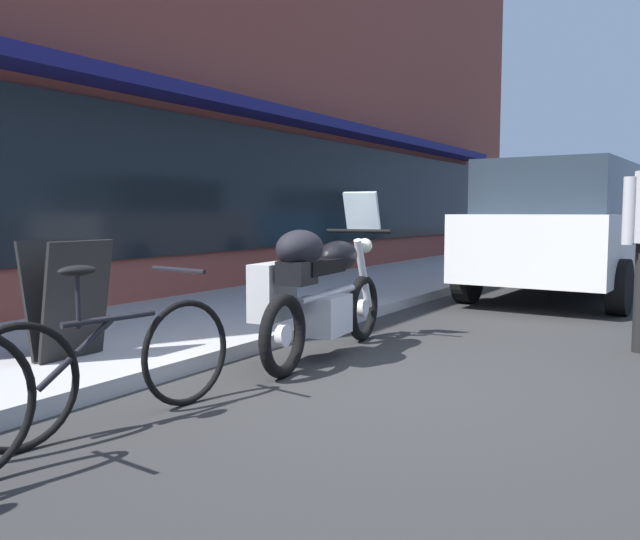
{
  "coord_description": "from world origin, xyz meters",
  "views": [
    {
      "loc": [
        -3.99,
        -2.04,
        1.2
      ],
      "look_at": [
        0.84,
        0.91,
        0.7
      ],
      "focal_mm": 36.93,
      "sensor_mm": 36.0,
      "label": 1
    }
  ],
  "objects": [
    {
      "name": "parked_bicycle",
      "position": [
        -1.53,
        0.84,
        0.36
      ],
      "size": [
        1.71,
        0.48,
        0.92
      ],
      "color": "black",
      "rests_on": "ground_plane"
    },
    {
      "name": "parked_car_down_block",
      "position": [
        13.02,
        -0.41,
        0.96
      ],
      "size": [
        4.58,
        2.36,
        1.82
      ],
      "color": "#1E598C",
      "rests_on": "ground_plane"
    },
    {
      "name": "sidewalk_curb",
      "position": [
        9.0,
        2.62,
        0.06
      ],
      "size": [
        30.0,
        2.68,
        0.12
      ],
      "color": "#A3A3A3",
      "rests_on": "ground_plane"
    },
    {
      "name": "ground_plane",
      "position": [
        0.0,
        0.0,
        0.0
      ],
      "size": [
        80.0,
        80.0,
        0.0
      ],
      "primitive_type": "plane",
      "color": "#2B2B2B"
    },
    {
      "name": "storefront_building",
      "position": [
        6.27,
        4.12,
        3.82
      ],
      "size": [
        20.54,
        0.9,
        7.81
      ],
      "color": "brown",
      "rests_on": "ground_plane"
    },
    {
      "name": "parked_minivan",
      "position": [
        5.76,
        -0.19,
        0.97
      ],
      "size": [
        4.62,
        2.24,
        1.86
      ],
      "color": "silver",
      "rests_on": "ground_plane"
    },
    {
      "name": "touring_motorcycle",
      "position": [
        0.5,
        0.73,
        0.6
      ],
      "size": [
        2.14,
        0.62,
        1.38
      ],
      "color": "black",
      "rests_on": "ground_plane"
    },
    {
      "name": "sandwich_board_sign",
      "position": [
        -0.86,
        2.07,
        0.56
      ],
      "size": [
        0.55,
        0.4,
        0.87
      ],
      "color": "black",
      "rests_on": "sidewalk_curb"
    }
  ]
}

